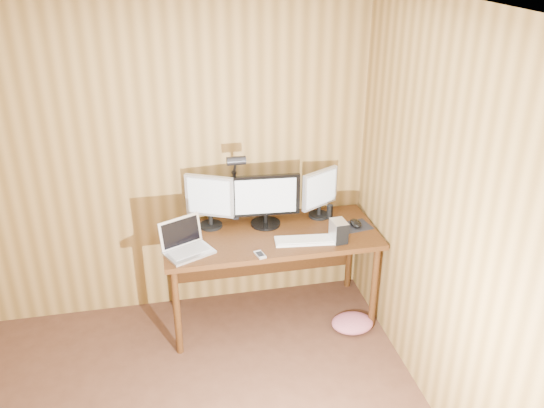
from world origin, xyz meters
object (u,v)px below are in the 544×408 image
object	(u,v)px
monitor_center	(265,200)
hard_drive	(339,231)
laptop	(185,244)
mouse	(356,223)
desk_lamp	(236,178)
monitor_right	(320,192)
keyboard	(307,240)
speaker	(330,212)
desk	(269,243)
phone	(260,255)
monitor_left	(210,200)

from	to	relation	value
monitor_center	hard_drive	bearing A→B (deg)	-33.17
laptop	mouse	world-z (taller)	laptop
hard_drive	desk_lamp	world-z (taller)	desk_lamp
monitor_right	laptop	world-z (taller)	monitor_right
monitor_right	keyboard	xyz separation A→B (m)	(-0.20, -0.37, -0.20)
speaker	hard_drive	bearing A→B (deg)	-96.79
desk	monitor_center	size ratio (longest dim) A/B	3.05
desk	phone	size ratio (longest dim) A/B	13.66
monitor_left	desk_lamp	world-z (taller)	desk_lamp
monitor_right	mouse	size ratio (longest dim) A/B	3.22
phone	desk_lamp	xyz separation A→B (m)	(-0.08, 0.53, 0.37)
laptop	keyboard	bearing A→B (deg)	-28.07
desk	mouse	xyz separation A→B (m)	(0.66, -0.09, 0.15)
desk	hard_drive	bearing A→B (deg)	-31.11
monitor_left	monitor_right	bearing A→B (deg)	24.95
monitor_right	keyboard	distance (m)	0.47
monitor_right	mouse	distance (m)	0.37
monitor_center	mouse	bearing A→B (deg)	-9.99
phone	monitor_right	bearing A→B (deg)	27.60
keyboard	mouse	distance (m)	0.45
monitor_center	keyboard	size ratio (longest dim) A/B	1.09
hard_drive	mouse	bearing A→B (deg)	39.01
hard_drive	speaker	world-z (taller)	hard_drive
monitor_center	desk_lamp	xyz separation A→B (m)	(-0.21, 0.08, 0.16)
monitor_left	mouse	size ratio (longest dim) A/B	3.46
desk	laptop	size ratio (longest dim) A/B	4.05
keyboard	mouse	xyz separation A→B (m)	(0.43, 0.16, 0.01)
speaker	desk_lamp	xyz separation A→B (m)	(-0.72, 0.08, 0.32)
desk	monitor_left	size ratio (longest dim) A/B	3.81
keyboard	speaker	world-z (taller)	speaker
phone	keyboard	bearing A→B (deg)	4.86
monitor_left	phone	bearing A→B (deg)	-35.13
laptop	phone	size ratio (longest dim) A/B	3.37
speaker	desk_lamp	bearing A→B (deg)	173.67
keyboard	mouse	world-z (taller)	mouse
desk	mouse	distance (m)	0.68
monitor_center	laptop	xyz separation A→B (m)	(-0.63, -0.28, -0.15)
keyboard	phone	bearing A→B (deg)	-155.28
laptop	desk_lamp	world-z (taller)	desk_lamp
desk	phone	xyz separation A→B (m)	(-0.14, -0.37, 0.13)
desk	laptop	world-z (taller)	laptop
monitor_right	hard_drive	size ratio (longest dim) A/B	2.45
keyboard	desk	bearing A→B (deg)	140.28
mouse	desk_lamp	bearing A→B (deg)	166.14
desk_lamp	speaker	bearing A→B (deg)	3.29
desk	monitor_left	bearing A→B (deg)	162.61
keyboard	phone	distance (m)	0.39
monitor_center	hard_drive	distance (m)	0.61
mouse	phone	distance (m)	0.85
monitor_left	hard_drive	xyz separation A→B (m)	(0.89, -0.41, -0.15)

